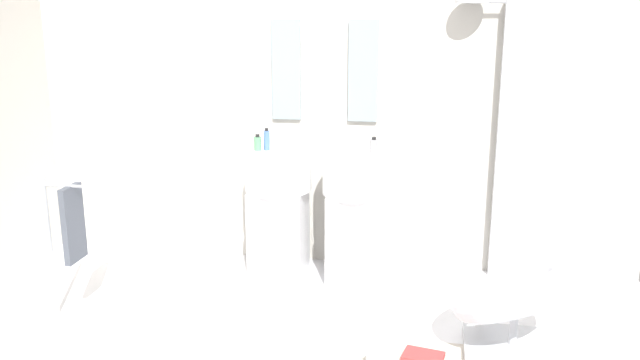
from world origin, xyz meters
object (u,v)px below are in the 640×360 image
Objects in this scene: soap_bottle_grey at (374,147)px; pedestal_sink_left at (279,209)px; lounge_chair at (516,298)px; soap_bottle_green at (258,143)px; magazine_red at (423,356)px; coffee_mug at (372,360)px; soap_bottle_blue at (267,140)px; pedestal_sink_right at (356,213)px; shower_column at (505,137)px; towel_rack at (69,227)px.

pedestal_sink_left is at bearing -175.62° from soap_bottle_grey.
lounge_chair is 2.17m from soap_bottle_green.
magazine_red is 1.76× the size of soap_bottle_grey.
soap_bottle_blue is (-0.94, 1.34, 0.98)m from coffee_mug.
pedestal_sink_left and pedestal_sink_right have the same top height.
shower_column is 2.00m from coffee_mug.
soap_bottle_grey reaches higher than soap_bottle_green.
shower_column reaches higher than towel_rack.
shower_column reaches higher than pedestal_sink_left.
magazine_red is (0.54, -1.12, -0.50)m from pedestal_sink_right.
magazine_red is 2.01m from soap_bottle_green.
magazine_red is at bearing -4.37° from towel_rack.
pedestal_sink_right is (0.59, 0.00, 0.00)m from pedestal_sink_left.
towel_rack reaches higher than lounge_chair.
soap_bottle_green reaches higher than pedestal_sink_left.
towel_rack is (-1.74, -0.95, 0.11)m from pedestal_sink_right.
towel_rack is 11.47× the size of coffee_mug.
soap_bottle_grey reaches higher than towel_rack.
soap_bottle_green is 0.74× the size of soap_bottle_blue.
magazine_red is at bearing -42.32° from soap_bottle_green.
coffee_mug is at bearing -117.47° from shower_column.
pedestal_sink_left is 0.52m from soap_bottle_green.
soap_bottle_blue is at bearing 18.55° from soap_bottle_green.
soap_bottle_green is at bearing 127.46° from coffee_mug.
magazine_red is (-0.51, -1.39, -1.06)m from shower_column.
pedestal_sink_right is 12.74× the size of coffee_mug.
pedestal_sink_right reaches higher than lounge_chair.
soap_bottle_blue reaches higher than soap_bottle_green.
pedestal_sink_left is 1.00× the size of pedestal_sink_right.
pedestal_sink_left reaches higher than lounge_chair.
pedestal_sink_right reaches higher than magazine_red.
towel_rack is at bearing -156.45° from shower_column.
coffee_mug is at bearing -158.21° from lounge_chair.
soap_bottle_blue is (-1.74, -0.19, -0.05)m from shower_column.
lounge_chair is 8.26× the size of soap_bottle_grey.
soap_bottle_grey is at bearing 4.38° from pedestal_sink_left.
soap_bottle_green reaches higher than coffee_mug.
pedestal_sink_right is 0.98× the size of lounge_chair.
soap_bottle_green is at bearing 162.34° from pedestal_sink_left.
shower_column is at bearing 14.10° from pedestal_sink_right.
towel_rack is at bearing -151.54° from soap_bottle_grey.
pedestal_sink_left is at bearing -17.66° from soap_bottle_green.
pedestal_sink_left is 1.11× the size of towel_rack.
pedestal_sink_left is at bearing -170.86° from shower_column.
coffee_mug is (-0.28, -0.14, 0.03)m from magazine_red.
soap_bottle_green is (-1.80, -0.21, -0.07)m from shower_column.
towel_rack is at bearing -134.44° from soap_bottle_green.
lounge_chair is at bearing -46.68° from soap_bottle_grey.
pedestal_sink_right is at bearing 0.00° from pedestal_sink_left.
lounge_chair is 0.91m from coffee_mug.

